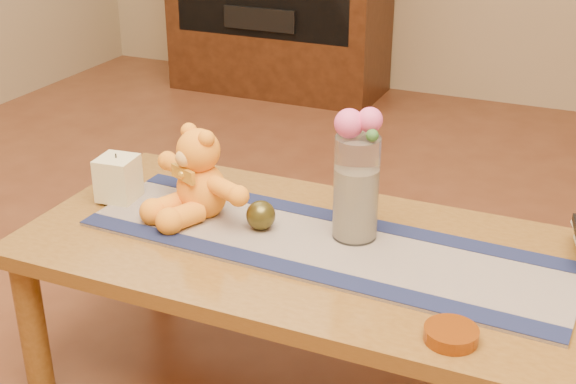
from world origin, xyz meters
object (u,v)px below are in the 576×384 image
at_px(glass_vase, 356,188).
at_px(teddy_bear, 201,173).
at_px(bronze_ball, 261,215).
at_px(amber_dish, 451,334).
at_px(pillar_candle, 118,178).

bearing_deg(glass_vase, teddy_bear, -175.54).
relative_size(glass_vase, bronze_ball, 3.49).
distance_m(bronze_ball, amber_dish, 0.61).
bearing_deg(bronze_ball, pillar_candle, 178.88).
xyz_separation_m(glass_vase, amber_dish, (0.32, -0.33, -0.12)).
bearing_deg(bronze_ball, glass_vase, 13.85).
distance_m(pillar_candle, bronze_ball, 0.43).
bearing_deg(glass_vase, pillar_candle, -175.85).
relative_size(glass_vase, amber_dish, 2.39).
bearing_deg(amber_dish, pillar_candle, 164.11).
bearing_deg(glass_vase, bronze_ball, -166.15).
xyz_separation_m(pillar_candle, glass_vase, (0.66, 0.05, 0.07)).
bearing_deg(pillar_candle, glass_vase, 4.15).
bearing_deg(teddy_bear, pillar_candle, -152.31).
distance_m(teddy_bear, bronze_ball, 0.20).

